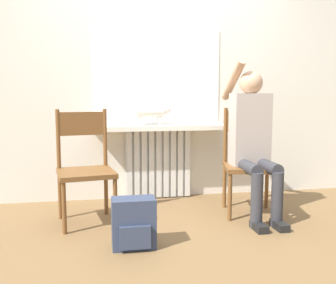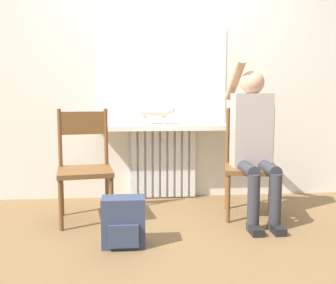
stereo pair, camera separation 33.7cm
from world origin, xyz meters
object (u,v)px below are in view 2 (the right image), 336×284
chair_right (251,162)px  cat (157,112)px  backpack (124,222)px  person (254,137)px  chair_left (85,165)px

chair_right → cat: size_ratio=1.93×
backpack → person: bearing=26.1°
cat → backpack: bearing=-104.4°
chair_left → chair_right: 1.49m
backpack → cat: bearing=75.6°
chair_right → person: bearing=-83.1°
person → chair_left: bearing=176.0°
person → backpack: bearing=-153.9°
person → backpack: person is taller
backpack → chair_left: bearing=118.1°
person → cat: (-0.81, 0.70, 0.19)m
cat → chair_right: bearing=-36.1°
cat → backpack: (-0.32, -1.25, -0.74)m
chair_right → backpack: chair_right is taller
chair_left → person: (1.48, -0.10, 0.24)m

